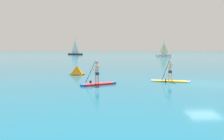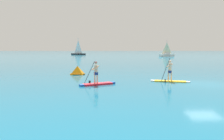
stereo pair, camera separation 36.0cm
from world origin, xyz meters
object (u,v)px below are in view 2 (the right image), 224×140
(paddleboarder_mid_center, at_px, (170,77))
(sailboat_left_horizon, at_px, (78,53))
(paddleboarder_near_left, at_px, (97,80))
(sailboat_right_horizon, at_px, (167,54))
(race_marker_buoy, at_px, (78,71))

(paddleboarder_mid_center, bearing_deg, sailboat_left_horizon, -61.67)
(paddleboarder_near_left, bearing_deg, sailboat_right_horizon, -136.74)
(paddleboarder_mid_center, xyz_separation_m, sailboat_right_horizon, (14.99, 59.07, 0.29))
(paddleboarder_near_left, bearing_deg, sailboat_left_horizon, -109.75)
(race_marker_buoy, height_order, sailboat_left_horizon, sailboat_left_horizon)
(paddleboarder_near_left, distance_m, sailboat_left_horizon, 82.59)
(paddleboarder_mid_center, height_order, sailboat_right_horizon, sailboat_right_horizon)
(paddleboarder_mid_center, bearing_deg, paddleboarder_near_left, 30.80)
(sailboat_right_horizon, bearing_deg, paddleboarder_near_left, 47.02)
(paddleboarder_mid_center, bearing_deg, race_marker_buoy, -17.46)
(paddleboarder_near_left, xyz_separation_m, sailboat_left_horizon, (-11.35, 81.81, 0.45))
(race_marker_buoy, distance_m, sailboat_left_horizon, 75.22)
(sailboat_right_horizon, bearing_deg, paddleboarder_mid_center, 51.88)
(sailboat_left_horizon, bearing_deg, sailboat_right_horizon, 176.87)
(paddleboarder_near_left, height_order, paddleboarder_mid_center, paddleboarder_mid_center)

